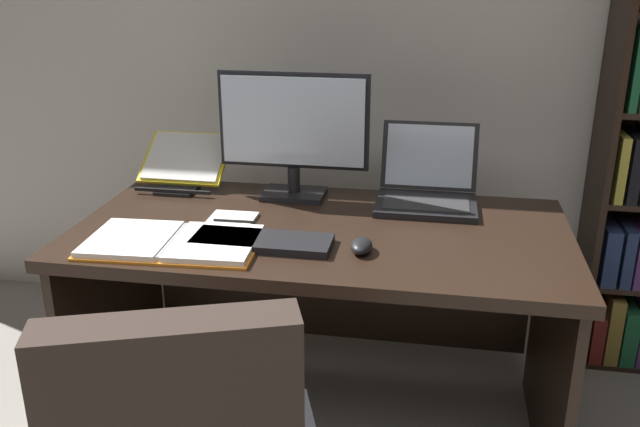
# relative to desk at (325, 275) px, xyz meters

# --- Properties ---
(wall_back) EXTENTS (5.33, 0.12, 2.50)m
(wall_back) POSITION_rel_desk_xyz_m (0.04, 0.85, 0.70)
(wall_back) COLOR beige
(wall_back) RESTS_ON ground
(desk) EXTENTS (1.57, 0.82, 0.76)m
(desk) POSITION_rel_desk_xyz_m (0.00, 0.00, 0.00)
(desk) COLOR black
(desk) RESTS_ON ground
(monitor) EXTENTS (0.53, 0.16, 0.45)m
(monitor) POSITION_rel_desk_xyz_m (-0.15, 0.20, 0.44)
(monitor) COLOR black
(monitor) RESTS_ON desk
(laptop) EXTENTS (0.34, 0.35, 0.26)m
(laptop) POSITION_rel_desk_xyz_m (0.32, 0.22, 0.26)
(laptop) COLOR black
(laptop) RESTS_ON desk
(keyboard) EXTENTS (0.42, 0.15, 0.02)m
(keyboard) POSITION_rel_desk_xyz_m (-0.15, -0.26, 0.22)
(keyboard) COLOR black
(keyboard) RESTS_ON desk
(computer_mouse) EXTENTS (0.06, 0.10, 0.04)m
(computer_mouse) POSITION_rel_desk_xyz_m (0.15, -0.26, 0.23)
(computer_mouse) COLOR black
(computer_mouse) RESTS_ON desk
(reading_stand_with_book) EXTENTS (0.32, 0.28, 0.17)m
(reading_stand_with_book) POSITION_rel_desk_xyz_m (-0.59, 0.27, 0.30)
(reading_stand_with_book) COLOR black
(reading_stand_with_book) RESTS_ON desk
(open_binder) EXTENTS (0.53, 0.33, 0.02)m
(open_binder) POSITION_rel_desk_xyz_m (-0.41, -0.31, 0.22)
(open_binder) COLOR orange
(open_binder) RESTS_ON desk
(notepad) EXTENTS (0.15, 0.21, 0.01)m
(notepad) POSITION_rel_desk_xyz_m (-0.30, -0.11, 0.21)
(notepad) COLOR white
(notepad) RESTS_ON desk
(pen) EXTENTS (0.14, 0.01, 0.01)m
(pen) POSITION_rel_desk_xyz_m (-0.28, -0.11, 0.22)
(pen) COLOR black
(pen) RESTS_ON notepad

